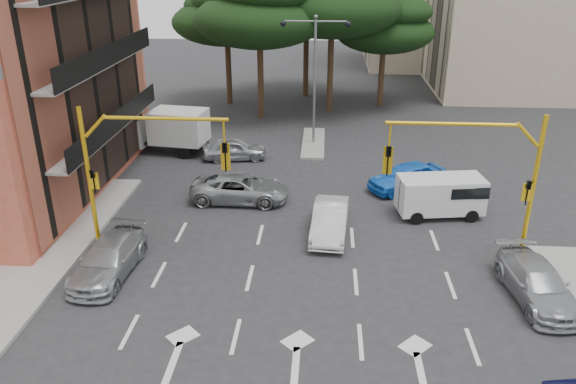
# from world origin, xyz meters

# --- Properties ---
(ground) EXTENTS (120.00, 120.00, 0.00)m
(ground) POSITION_xyz_m (0.00, 0.00, 0.00)
(ground) COLOR #28282B
(ground) RESTS_ON ground
(median_strip) EXTENTS (1.40, 6.00, 0.15)m
(median_strip) POSITION_xyz_m (0.00, 16.00, 0.07)
(median_strip) COLOR gray
(median_strip) RESTS_ON ground
(pine_left_near) EXTENTS (9.15, 9.15, 10.23)m
(pine_left_near) POSITION_xyz_m (-3.94, 21.96, 7.60)
(pine_left_near) COLOR #382616
(pine_left_near) RESTS_ON ground
(pine_left_far) EXTENTS (8.32, 8.32, 9.30)m
(pine_left_far) POSITION_xyz_m (-6.94, 25.96, 6.91)
(pine_left_far) COLOR #382616
(pine_left_far) RESTS_ON ground
(pine_right) EXTENTS (7.49, 7.49, 8.37)m
(pine_right) POSITION_xyz_m (5.06, 25.96, 6.22)
(pine_right) COLOR #382616
(pine_right) RESTS_ON ground
(pine_back) EXTENTS (9.15, 9.15, 10.23)m
(pine_back) POSITION_xyz_m (-0.94, 28.96, 7.60)
(pine_back) COLOR #382616
(pine_back) RESTS_ON ground
(signal_mast_right) EXTENTS (5.79, 0.37, 6.00)m
(signal_mast_right) POSITION_xyz_m (6.80, 1.99, 3.88)
(signal_mast_right) COLOR gold
(signal_mast_right) RESTS_ON ground
(signal_mast_left) EXTENTS (5.79, 0.37, 6.00)m
(signal_mast_left) POSITION_xyz_m (-6.80, 1.99, 3.88)
(signal_mast_left) COLOR gold
(signal_mast_left) RESTS_ON ground
(street_lamp_center) EXTENTS (4.16, 0.36, 7.77)m
(street_lamp_center) POSITION_xyz_m (0.00, 16.00, 5.43)
(street_lamp_center) COLOR slate
(street_lamp_center) RESTS_ON median_strip
(car_white_hatch) EXTENTS (1.74, 4.22, 1.36)m
(car_white_hatch) POSITION_xyz_m (1.02, 3.76, 0.68)
(car_white_hatch) COLOR silver
(car_white_hatch) RESTS_ON ground
(car_blue_compact) EXTENTS (4.45, 3.53, 1.42)m
(car_blue_compact) POSITION_xyz_m (4.97, 9.00, 0.71)
(car_blue_compact) COLOR blue
(car_blue_compact) RESTS_ON ground
(car_silver_wagon) EXTENTS (2.08, 4.59, 1.30)m
(car_silver_wagon) POSITION_xyz_m (-7.37, -0.07, 0.65)
(car_silver_wagon) COLOR #95989C
(car_silver_wagon) RESTS_ON ground
(car_silver_cross_a) EXTENTS (4.80, 2.28, 1.32)m
(car_silver_cross_a) POSITION_xyz_m (-3.37, 7.00, 0.66)
(car_silver_cross_a) COLOR #929699
(car_silver_cross_a) RESTS_ON ground
(car_silver_cross_b) EXTENTS (3.90, 2.05, 1.26)m
(car_silver_cross_b) POSITION_xyz_m (-4.57, 12.89, 0.63)
(car_silver_cross_b) COLOR #A5A7AD
(car_silver_cross_b) RESTS_ON ground
(car_silver_parked) EXTENTS (2.26, 4.58, 1.28)m
(car_silver_parked) POSITION_xyz_m (8.31, -0.68, 0.64)
(car_silver_parked) COLOR #96989D
(car_silver_parked) RESTS_ON ground
(van_white) EXTENTS (4.06, 2.29, 1.92)m
(van_white) POSITION_xyz_m (6.09, 6.00, 0.96)
(van_white) COLOR silver
(van_white) RESTS_ON ground
(box_truck_a) EXTENTS (5.61, 2.98, 2.63)m
(box_truck_a) POSITION_xyz_m (-9.00, 14.00, 1.31)
(box_truck_a) COLOR silver
(box_truck_a) RESTS_ON ground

